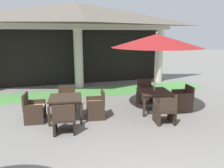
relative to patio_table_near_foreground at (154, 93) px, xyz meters
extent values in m
cylinder|color=beige|center=(-1.92, 4.39, 0.79)|extent=(0.44, 0.44, 2.88)
cylinder|color=beige|center=(2.56, 4.39, 0.79)|extent=(0.44, 0.44, 2.88)
cube|color=beige|center=(-1.92, 4.39, 2.35)|extent=(9.76, 0.70, 0.24)
pyramid|color=#665B51|center=(-1.92, 4.39, 2.96)|extent=(10.16, 3.16, 0.99)
cube|color=black|center=(-1.92, 5.29, 0.79)|extent=(9.56, 0.16, 2.88)
cube|color=#519347|center=(-1.92, 3.12, -0.64)|extent=(11.96, 1.68, 0.01)
cube|color=#38281E|center=(0.00, 0.00, 0.07)|extent=(1.17, 1.17, 0.05)
cube|color=#38281E|center=(0.00, 0.00, 0.01)|extent=(1.08, 1.08, 0.07)
cube|color=#38281E|center=(-0.54, -0.39, -0.34)|extent=(0.08, 0.08, 0.62)
cube|color=#38281E|center=(0.39, -0.54, -0.34)|extent=(0.08, 0.08, 0.62)
cube|color=#38281E|center=(-0.39, 0.54, -0.34)|extent=(0.08, 0.08, 0.62)
cube|color=#38281E|center=(0.54, 0.39, -0.34)|extent=(0.08, 0.08, 0.62)
cube|color=#2D2D2D|center=(0.00, 0.00, -0.61)|extent=(0.54, 0.54, 0.08)
cylinder|color=beige|center=(0.00, 0.00, 0.54)|extent=(0.05, 0.05, 2.38)
cone|color=maroon|center=(0.00, 0.00, 1.78)|extent=(2.97, 2.97, 0.43)
sphere|color=beige|center=(0.00, 0.00, 2.02)|extent=(0.06, 0.06, 0.06)
cube|color=#38281E|center=(-0.17, -1.02, -0.23)|extent=(0.62, 0.66, 0.07)
cube|color=#E0CC7F|center=(-0.17, -1.02, -0.17)|extent=(0.57, 0.60, 0.05)
cube|color=#38281E|center=(-0.22, -1.28, 0.01)|extent=(0.54, 0.15, 0.41)
cube|color=#38281E|center=(-0.42, -0.98, -0.33)|extent=(0.16, 0.58, 0.63)
cube|color=#38281E|center=(0.07, -1.06, -0.33)|extent=(0.16, 0.58, 0.63)
cube|color=#38281E|center=(-0.37, -0.72, -0.46)|extent=(0.06, 0.06, 0.38)
cube|color=#38281E|center=(0.11, -0.80, -0.46)|extent=(0.06, 0.06, 0.38)
cube|color=#38281E|center=(-0.45, -1.23, -0.46)|extent=(0.06, 0.06, 0.38)
cube|color=#38281E|center=(0.02, -1.31, -0.46)|extent=(0.06, 0.06, 0.38)
cube|color=#38281E|center=(0.17, 1.02, -0.24)|extent=(0.64, 0.59, 0.07)
cube|color=#E0CC7F|center=(0.17, 1.02, -0.18)|extent=(0.59, 0.54, 0.05)
cube|color=#38281E|center=(0.21, 1.24, 0.02)|extent=(0.57, 0.15, 0.45)
cube|color=#38281E|center=(0.43, 0.97, -0.31)|extent=(0.14, 0.50, 0.67)
cube|color=#38281E|center=(-0.09, 1.06, -0.31)|extent=(0.14, 0.50, 0.67)
cube|color=#38281E|center=(0.39, 0.76, -0.46)|extent=(0.06, 0.06, 0.37)
cube|color=#38281E|center=(-0.12, 0.84, -0.46)|extent=(0.06, 0.06, 0.37)
cube|color=#38281E|center=(0.46, 1.19, -0.46)|extent=(0.06, 0.06, 0.37)
cube|color=#38281E|center=(-0.04, 1.28, -0.46)|extent=(0.06, 0.06, 0.37)
cube|color=#38281E|center=(1.02, -0.17, -0.22)|extent=(0.65, 0.69, 0.07)
cube|color=#E0CC7F|center=(1.02, -0.17, -0.16)|extent=(0.59, 0.64, 0.05)
cube|color=#38281E|center=(1.27, -0.22, 0.02)|extent=(0.16, 0.61, 0.41)
cube|color=#38281E|center=(0.97, -0.45, -0.30)|extent=(0.55, 0.15, 0.69)
cube|color=#38281E|center=(1.06, 0.11, -0.30)|extent=(0.55, 0.15, 0.69)
cube|color=#38281E|center=(0.73, -0.40, -0.45)|extent=(0.06, 0.06, 0.40)
cube|color=#38281E|center=(0.82, 0.14, -0.45)|extent=(0.06, 0.06, 0.40)
cube|color=#38281E|center=(1.22, -0.49, -0.45)|extent=(0.06, 0.06, 0.40)
cube|color=#38281E|center=(1.31, 0.06, -0.45)|extent=(0.06, 0.06, 0.40)
cube|color=#38281E|center=(-2.99, 0.12, 0.06)|extent=(1.11, 1.11, 0.05)
cube|color=#38281E|center=(-2.99, 0.12, 0.00)|extent=(1.02, 1.02, 0.08)
cube|color=#38281E|center=(-3.51, -0.28, -0.35)|extent=(0.08, 0.08, 0.60)
cube|color=#38281E|center=(-2.60, -0.40, -0.35)|extent=(0.08, 0.08, 0.60)
cube|color=#38281E|center=(-3.39, 0.63, -0.35)|extent=(0.08, 0.08, 0.60)
cube|color=#38281E|center=(-2.48, 0.51, -0.35)|extent=(0.08, 0.08, 0.60)
cube|color=#38281E|center=(-3.12, -0.80, -0.24)|extent=(0.64, 0.64, 0.07)
cube|color=#E0CC7F|center=(-3.12, -0.80, -0.18)|extent=(0.59, 0.59, 0.05)
cube|color=#38281E|center=(-3.15, -1.06, 0.00)|extent=(0.57, 0.13, 0.42)
cube|color=#38281E|center=(-3.38, -0.76, -0.33)|extent=(0.14, 0.58, 0.64)
cube|color=#38281E|center=(-2.85, -0.83, -0.33)|extent=(0.14, 0.58, 0.64)
cube|color=#38281E|center=(-3.34, -0.51, -0.46)|extent=(0.06, 0.06, 0.37)
cube|color=#38281E|center=(-2.83, -0.58, -0.46)|extent=(0.06, 0.06, 0.37)
cube|color=#38281E|center=(-3.40, -1.02, -0.46)|extent=(0.06, 0.06, 0.37)
cube|color=#38281E|center=(-2.90, -1.09, -0.46)|extent=(0.06, 0.06, 0.37)
cube|color=#38281E|center=(-3.91, 0.24, -0.26)|extent=(0.64, 0.68, 0.07)
cube|color=#E0CC7F|center=(-3.91, 0.24, -0.20)|extent=(0.59, 0.63, 0.05)
cube|color=#38281E|center=(-4.17, 0.27, 0.01)|extent=(0.14, 0.62, 0.47)
cube|color=#38281E|center=(-3.87, 0.52, -0.34)|extent=(0.57, 0.13, 0.61)
cube|color=#38281E|center=(-3.95, -0.04, -0.34)|extent=(0.57, 0.13, 0.61)
cube|color=#38281E|center=(-3.62, 0.48, -0.47)|extent=(0.06, 0.06, 0.36)
cube|color=#38281E|center=(-3.69, -0.07, -0.47)|extent=(0.06, 0.06, 0.36)
cube|color=#38281E|center=(-4.13, 0.55, -0.47)|extent=(0.06, 0.06, 0.36)
cube|color=#38281E|center=(-4.20, 0.00, -0.47)|extent=(0.06, 0.06, 0.36)
cube|color=#38281E|center=(-2.87, 1.03, -0.24)|extent=(0.65, 0.59, 0.07)
cube|color=#E0CC7F|center=(-2.87, 1.03, -0.18)|extent=(0.60, 0.54, 0.05)
cube|color=#38281E|center=(-2.84, 1.27, -0.01)|extent=(0.59, 0.14, 0.39)
cube|color=#38281E|center=(-2.60, 1.00, -0.34)|extent=(0.13, 0.52, 0.63)
cube|color=#38281E|center=(-3.15, 1.07, -0.34)|extent=(0.13, 0.52, 0.63)
cube|color=#38281E|center=(-2.64, 0.77, -0.46)|extent=(0.06, 0.06, 0.38)
cube|color=#38281E|center=(-3.17, 0.84, -0.46)|extent=(0.06, 0.06, 0.38)
cube|color=#38281E|center=(-2.58, 1.23, -0.46)|extent=(0.06, 0.06, 0.38)
cube|color=#38281E|center=(-3.11, 1.30, -0.46)|extent=(0.06, 0.06, 0.38)
cube|color=#38281E|center=(-2.08, 0.00, -0.22)|extent=(0.61, 0.64, 0.07)
cube|color=#E0CC7F|center=(-2.08, 0.00, -0.16)|extent=(0.56, 0.59, 0.05)
cube|color=#38281E|center=(-1.83, -0.04, 0.03)|extent=(0.14, 0.58, 0.43)
cube|color=#38281E|center=(-2.11, -0.27, -0.33)|extent=(0.54, 0.13, 0.65)
cube|color=#38281E|center=(-2.04, 0.26, -0.33)|extent=(0.54, 0.13, 0.65)
cube|color=#38281E|center=(-2.35, -0.23, -0.45)|extent=(0.06, 0.06, 0.39)
cube|color=#38281E|center=(-2.28, 0.28, -0.45)|extent=(0.06, 0.06, 0.39)
cube|color=#38281E|center=(-1.87, -0.29, -0.45)|extent=(0.06, 0.06, 0.39)
cube|color=#38281E|center=(-1.81, 0.22, -0.45)|extent=(0.06, 0.06, 0.39)
camera|label=1|loc=(-3.51, -6.52, 1.98)|focal=35.03mm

